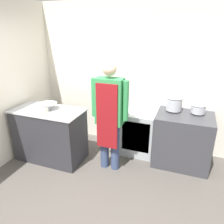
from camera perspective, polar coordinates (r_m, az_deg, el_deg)
name	(u,v)px	position (r m, az deg, el deg)	size (l,w,h in m)	color
ground_plane	(78,208)	(3.20, -8.82, -23.49)	(14.00, 14.00, 0.00)	#4C4742
wall_back	(125,77)	(4.22, 3.38, 9.09)	(8.00, 0.05, 2.70)	silver
wall_left	(15,81)	(4.23, -24.02, 7.33)	(0.05, 8.00, 2.70)	silver
prep_counter	(50,135)	(4.03, -15.83, -5.68)	(1.22, 0.64, 0.93)	#2D2D33
stove	(182,139)	(3.94, 17.88, -6.82)	(0.91, 0.71, 0.92)	#38383D
fridge_unit	(139,132)	(4.13, 7.09, -5.30)	(0.58, 0.57, 0.80)	#A8ADB2
person_cook	(109,112)	(3.38, -0.66, -0.03)	(0.60, 0.24, 1.78)	#38476B
mixing_bowl	(48,106)	(3.85, -16.36, 1.43)	(0.31, 0.31, 0.11)	#B2B5BC
plastic_tub	(43,110)	(3.74, -17.70, 0.49)	(0.14, 0.14, 0.09)	silver
stock_pot	(174,103)	(3.84, 15.94, 2.21)	(0.26, 0.26, 0.24)	#B2B5BC
sauce_pot	(198,108)	(3.85, 21.61, 0.87)	(0.23, 0.23, 0.15)	#B2B5BC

